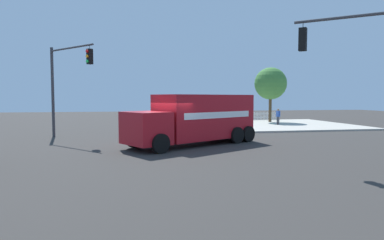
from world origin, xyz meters
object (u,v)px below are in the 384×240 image
Objects in this scene: pedestrian_near_corner at (278,116)px; shade_tree_near at (271,84)px; traffic_light_secondary at (64,77)px; delivery_truck at (197,119)px; traffic_light_primary at (365,65)px.

pedestrian_near_corner is 4.97m from shade_tree_near.
pedestrian_near_corner is at bearing -160.73° from traffic_light_secondary.
pedestrian_near_corner is 0.26× the size of shade_tree_near.
traffic_light_primary is at bearing 122.56° from delivery_truck.
traffic_light_primary is (-5.02, 7.87, 2.50)m from delivery_truck.
delivery_truck is 15.37m from pedestrian_near_corner.
traffic_light_secondary is at bearing 19.27° from pedestrian_near_corner.
delivery_truck is at bearing 150.20° from traffic_light_secondary.
shade_tree_near reaches higher than pedestrian_near_corner.
pedestrian_near_corner is (-5.45, -19.10, -3.03)m from traffic_light_primary.
delivery_truck is 1.43× the size of shade_tree_near.
delivery_truck is at bearing 47.03° from pedestrian_near_corner.
traffic_light_secondary is (8.22, -4.71, 2.64)m from delivery_truck.
traffic_light_secondary is 1.07× the size of shade_tree_near.
delivery_truck is 18.87m from shade_tree_near.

